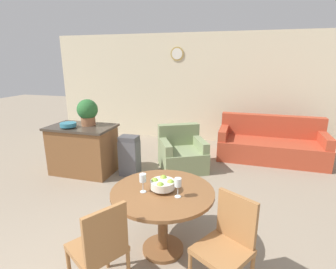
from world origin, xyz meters
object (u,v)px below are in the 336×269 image
(dining_chair_near_left, at_px, (100,246))
(potted_plant, at_px, (88,111))
(wine_glass_left, at_px, (143,179))
(dining_table, at_px, (163,205))
(kitchen_island, at_px, (83,149))
(dining_chair_near_right, at_px, (227,241))
(teal_bowl, at_px, (68,125))
(trash_bin, at_px, (130,156))
(couch, at_px, (270,145))
(wine_glass_right, at_px, (178,183))
(fruit_bowl, at_px, (162,184))
(armchair, at_px, (182,154))

(dining_chair_near_left, xyz_separation_m, potted_plant, (-1.60, 2.44, 0.63))
(wine_glass_left, bearing_deg, dining_table, 24.66)
(dining_table, height_order, kitchen_island, kitchen_island)
(dining_chair_near_left, relative_size, dining_chair_near_right, 1.00)
(dining_chair_near_left, bearing_deg, dining_chair_near_right, -39.63)
(dining_chair_near_right, distance_m, teal_bowl, 3.43)
(dining_chair_near_right, xyz_separation_m, kitchen_island, (-2.74, 1.99, -0.07))
(wine_glass_left, distance_m, trash_bin, 2.16)
(dining_table, bearing_deg, couch, 67.50)
(dining_table, distance_m, wine_glass_right, 0.37)
(dining_chair_near_left, height_order, trash_bin, dining_chair_near_left)
(dining_chair_near_left, bearing_deg, fruit_bowl, 5.43)
(dining_chair_near_right, height_order, wine_glass_left, wine_glass_left)
(wine_glass_right, xyz_separation_m, potted_plant, (-2.13, 1.83, 0.27))
(trash_bin, bearing_deg, wine_glass_left, -62.02)
(dining_chair_near_right, relative_size, armchair, 0.82)
(kitchen_island, bearing_deg, dining_chair_near_left, -54.03)
(dining_chair_near_right, bearing_deg, armchair, -37.49)
(dining_table, xyz_separation_m, trash_bin, (-1.17, 1.77, -0.20))
(wine_glass_right, bearing_deg, kitchen_island, 142.16)
(dining_chair_near_left, distance_m, potted_plant, 2.99)
(couch, bearing_deg, dining_table, -111.29)
(teal_bowl, xyz_separation_m, armchair, (1.86, 0.85, -0.67))
(dining_table, xyz_separation_m, potted_plant, (-1.95, 1.74, 0.58))
(dining_chair_near_left, height_order, armchair, dining_chair_near_left)
(fruit_bowl, distance_m, kitchen_island, 2.64)
(couch, bearing_deg, fruit_bowl, -111.31)
(dining_table, distance_m, teal_bowl, 2.66)
(dining_chair_near_right, relative_size, couch, 0.43)
(couch, bearing_deg, armchair, -147.82)
(wine_glass_left, height_order, armchair, wine_glass_left)
(dining_table, relative_size, wine_glass_right, 5.41)
(dining_chair_near_right, xyz_separation_m, wine_glass_right, (-0.51, 0.26, 0.36))
(kitchen_island, bearing_deg, dining_table, -38.82)
(fruit_bowl, xyz_separation_m, teal_bowl, (-2.18, 1.47, 0.14))
(dining_chair_near_left, bearing_deg, teal_bowl, 72.01)
(wine_glass_right, bearing_deg, teal_bowl, 146.60)
(wine_glass_left, xyz_separation_m, couch, (1.57, 3.43, -0.58))
(dining_chair_near_right, bearing_deg, potted_plant, -6.57)
(wine_glass_left, xyz_separation_m, trash_bin, (-0.98, 1.85, -0.52))
(couch, distance_m, armchair, 1.99)
(fruit_bowl, relative_size, wine_glass_left, 1.27)
(wine_glass_left, xyz_separation_m, potted_plant, (-1.76, 1.83, 0.27))
(kitchen_island, relative_size, potted_plant, 2.46)
(dining_chair_near_right, relative_size, trash_bin, 1.25)
(fruit_bowl, relative_size, teal_bowl, 0.91)
(potted_plant, height_order, couch, potted_plant)
(potted_plant, bearing_deg, wine_glass_left, -46.03)
(wine_glass_right, distance_m, kitchen_island, 2.85)
(kitchen_island, relative_size, armchair, 1.05)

